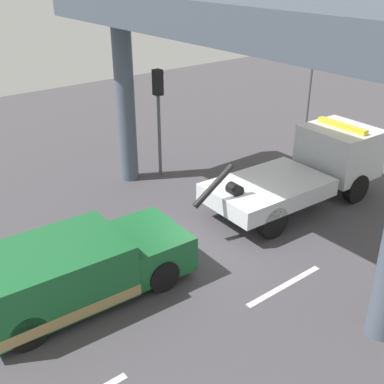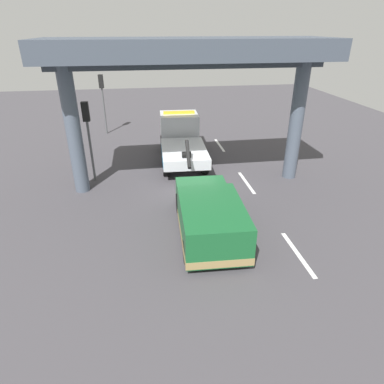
{
  "view_description": "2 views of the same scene",
  "coord_description": "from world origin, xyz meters",
  "px_view_note": "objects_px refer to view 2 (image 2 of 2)",
  "views": [
    {
      "loc": [
        -8.0,
        -9.18,
        7.55
      ],
      "look_at": [
        -0.37,
        0.49,
        1.49
      ],
      "focal_mm": 45.04,
      "sensor_mm": 36.0,
      "label": 1
    },
    {
      "loc": [
        -14.72,
        2.28,
        7.14
      ],
      "look_at": [
        -2.22,
        0.32,
        0.8
      ],
      "focal_mm": 31.03,
      "sensor_mm": 36.0,
      "label": 2
    }
  ],
  "objects_px": {
    "tow_truck_white": "(181,138)",
    "towed_van_green": "(209,217)",
    "traffic_light_far": "(102,91)",
    "traffic_light_near": "(87,125)"
  },
  "relations": [
    {
      "from": "traffic_light_far",
      "to": "traffic_light_near",
      "type": "bearing_deg",
      "value": 180.0
    },
    {
      "from": "traffic_light_near",
      "to": "traffic_light_far",
      "type": "xyz_separation_m",
      "value": [
        8.5,
        0.0,
        0.12
      ]
    },
    {
      "from": "tow_truck_white",
      "to": "traffic_light_near",
      "type": "bearing_deg",
      "value": 119.36
    },
    {
      "from": "towed_van_green",
      "to": "traffic_light_near",
      "type": "xyz_separation_m",
      "value": [
        5.85,
        4.81,
        2.14
      ]
    },
    {
      "from": "tow_truck_white",
      "to": "traffic_light_far",
      "type": "height_order",
      "value": "traffic_light_far"
    },
    {
      "from": "tow_truck_white",
      "to": "towed_van_green",
      "type": "height_order",
      "value": "tow_truck_white"
    },
    {
      "from": "traffic_light_near",
      "to": "traffic_light_far",
      "type": "distance_m",
      "value": 8.5
    },
    {
      "from": "towed_van_green",
      "to": "traffic_light_far",
      "type": "relative_size",
      "value": 1.27
    },
    {
      "from": "tow_truck_white",
      "to": "towed_van_green",
      "type": "bearing_deg",
      "value": 179.77
    },
    {
      "from": "towed_van_green",
      "to": "traffic_light_far",
      "type": "xyz_separation_m",
      "value": [
        14.35,
        4.81,
        2.26
      ]
    }
  ]
}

